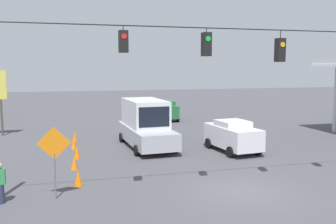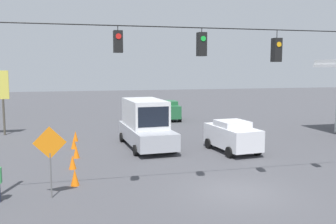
{
  "view_description": "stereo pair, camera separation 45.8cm",
  "coord_description": "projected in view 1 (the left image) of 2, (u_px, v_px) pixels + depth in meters",
  "views": [
    {
      "loc": [
        6.85,
        13.61,
        5.09
      ],
      "look_at": [
        0.46,
        -9.81,
        2.2
      ],
      "focal_mm": 40.0,
      "sensor_mm": 36.0,
      "label": 1
    },
    {
      "loc": [
        6.41,
        13.72,
        5.09
      ],
      "look_at": [
        0.46,
        -9.81,
        2.2
      ],
      "focal_mm": 40.0,
      "sensor_mm": 36.0,
      "label": 2
    }
  ],
  "objects": [
    {
      "name": "traffic_cone_third",
      "position": [
        77.0,
        152.0,
        21.02
      ],
      "size": [
        0.37,
        0.37,
        0.72
      ],
      "primitive_type": "cone",
      "color": "orange",
      "rests_on": "ground_plane"
    },
    {
      "name": "work_zone_sign",
      "position": [
        54.0,
        149.0,
        14.37
      ],
      "size": [
        1.27,
        0.06,
        2.84
      ],
      "color": "slate",
      "rests_on": "ground_plane"
    },
    {
      "name": "sedan_green_oncoming_deep",
      "position": [
        166.0,
        110.0,
        36.4
      ],
      "size": [
        2.15,
        4.1,
        1.88
      ],
      "color": "#236038",
      "rests_on": "ground_plane"
    },
    {
      "name": "traffic_cone_fifth",
      "position": [
        75.0,
        136.0,
        25.83
      ],
      "size": [
        0.37,
        0.37,
        0.72
      ],
      "primitive_type": "cone",
      "color": "orange",
      "rests_on": "ground_plane"
    },
    {
      "name": "overhead_signal_span",
      "position": [
        244.0,
        78.0,
        14.92
      ],
      "size": [
        20.39,
        0.38,
        7.52
      ],
      "color": "#4C473D",
      "rests_on": "ground_plane"
    },
    {
      "name": "traffic_cone_fourth",
      "position": [
        74.0,
        143.0,
        23.43
      ],
      "size": [
        0.37,
        0.37,
        0.72
      ],
      "primitive_type": "cone",
      "color": "orange",
      "rests_on": "ground_plane"
    },
    {
      "name": "pedestrian",
      "position": [
        0.0,
        183.0,
        14.0
      ],
      "size": [
        0.4,
        0.28,
        1.57
      ],
      "color": "#2D334C",
      "rests_on": "ground_plane"
    },
    {
      "name": "sedan_white_crossing_near",
      "position": [
        233.0,
        135.0,
        22.72
      ],
      "size": [
        2.4,
        4.29,
        1.9
      ],
      "color": "silver",
      "rests_on": "ground_plane"
    },
    {
      "name": "traffic_cone_second",
      "position": [
        74.0,
        162.0,
        18.74
      ],
      "size": [
        0.37,
        0.37,
        0.72
      ],
      "primitive_type": "cone",
      "color": "orange",
      "rests_on": "ground_plane"
    },
    {
      "name": "box_truck_silver_withflow_mid",
      "position": [
        146.0,
        124.0,
        24.04
      ],
      "size": [
        2.89,
        6.7,
        3.04
      ],
      "color": "#A8AAB2",
      "rests_on": "ground_plane"
    },
    {
      "name": "ground_plane",
      "position": [
        241.0,
        192.0,
        15.43
      ],
      "size": [
        140.0,
        140.0,
        0.0
      ],
      "primitive_type": "plane",
      "color": "#47474C"
    },
    {
      "name": "traffic_cone_nearest",
      "position": [
        78.0,
        178.0,
        16.1
      ],
      "size": [
        0.37,
        0.37,
        0.72
      ],
      "primitive_type": "cone",
      "color": "orange",
      "rests_on": "ground_plane"
    }
  ]
}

